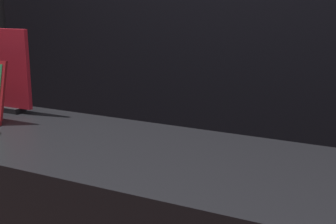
% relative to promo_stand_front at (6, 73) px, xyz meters
% --- Properties ---
extents(wall_back, '(8.00, 0.05, 2.80)m').
position_rel_promo_stand_front_xyz_m(wall_back, '(0.98, 0.94, 0.30)').
color(wall_back, black).
rests_on(wall_back, ground_plane).
extents(promo_stand_front, '(0.28, 0.07, 0.39)m').
position_rel_promo_stand_front_xyz_m(promo_stand_front, '(0.00, 0.00, 0.00)').
color(promo_stand_front, black).
rests_on(promo_stand_front, display_counter).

